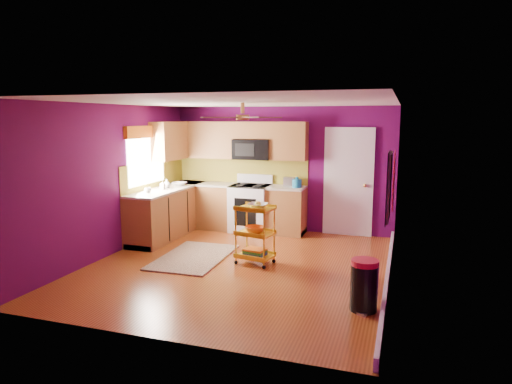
% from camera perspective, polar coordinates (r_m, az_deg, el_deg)
% --- Properties ---
extents(ground, '(5.00, 5.00, 0.00)m').
position_cam_1_polar(ground, '(7.18, -2.15, -9.21)').
color(ground, maroon).
rests_on(ground, ground).
extents(room_envelope, '(4.54, 5.04, 2.52)m').
position_cam_1_polar(room_envelope, '(6.83, -2.02, 3.87)').
color(room_envelope, '#510948').
rests_on(room_envelope, ground).
extents(lower_cabinets, '(2.81, 2.31, 0.94)m').
position_cam_1_polar(lower_cabinets, '(9.19, -6.11, -2.35)').
color(lower_cabinets, brown).
rests_on(lower_cabinets, ground).
extents(electric_range, '(0.76, 0.66, 1.13)m').
position_cam_1_polar(electric_range, '(9.22, -0.68, -1.95)').
color(electric_range, white).
rests_on(electric_range, ground).
extents(upper_cabinetry, '(2.80, 2.30, 1.26)m').
position_cam_1_polar(upper_cabinetry, '(9.30, -4.76, 6.29)').
color(upper_cabinetry, brown).
rests_on(upper_cabinetry, ground).
extents(left_window, '(0.08, 1.35, 1.08)m').
position_cam_1_polar(left_window, '(8.76, -13.57, 5.48)').
color(left_window, white).
rests_on(left_window, ground).
extents(panel_door, '(0.95, 0.11, 2.15)m').
position_cam_1_polar(panel_door, '(9.00, 11.47, 1.08)').
color(panel_door, white).
rests_on(panel_door, ground).
extents(right_wall_art, '(0.04, 2.74, 1.04)m').
position_cam_1_polar(right_wall_art, '(6.10, 16.62, 1.07)').
color(right_wall_art, black).
rests_on(right_wall_art, ground).
extents(ceiling_fan, '(1.01, 1.01, 0.26)m').
position_cam_1_polar(ceiling_fan, '(7.00, -1.68, 9.39)').
color(ceiling_fan, '#BF8C3F').
rests_on(ceiling_fan, ground).
extents(shag_rug, '(1.07, 1.69, 0.02)m').
position_cam_1_polar(shag_rug, '(7.64, -7.77, -8.05)').
color(shag_rug, '#331B11').
rests_on(shag_rug, ground).
extents(rolling_cart, '(0.62, 0.50, 1.01)m').
position_cam_1_polar(rolling_cart, '(7.14, -0.07, -4.98)').
color(rolling_cart, yellow).
rests_on(rolling_cart, ground).
extents(trash_can, '(0.43, 0.43, 0.62)m').
position_cam_1_polar(trash_can, '(5.66, 13.36, -11.27)').
color(trash_can, black).
rests_on(trash_can, ground).
extents(teal_kettle, '(0.18, 0.18, 0.21)m').
position_cam_1_polar(teal_kettle, '(8.88, 5.14, 1.12)').
color(teal_kettle, '#15719E').
rests_on(teal_kettle, lower_cabinets).
extents(toaster, '(0.22, 0.15, 0.18)m').
position_cam_1_polar(toaster, '(9.04, 4.21, 1.31)').
color(toaster, beige).
rests_on(toaster, lower_cabinets).
extents(soap_bottle_a, '(0.08, 0.08, 0.18)m').
position_cam_1_polar(soap_bottle_a, '(8.75, -11.60, 0.87)').
color(soap_bottle_a, '#EA3F72').
rests_on(soap_bottle_a, lower_cabinets).
extents(soap_bottle_b, '(0.14, 0.14, 0.18)m').
position_cam_1_polar(soap_bottle_b, '(8.94, -11.10, 1.07)').
color(soap_bottle_b, white).
rests_on(soap_bottle_b, lower_cabinets).
extents(counter_dish, '(0.28, 0.28, 0.07)m').
position_cam_1_polar(counter_dish, '(9.22, -9.57, 1.01)').
color(counter_dish, white).
rests_on(counter_dish, lower_cabinets).
extents(counter_cup, '(0.12, 0.12, 0.09)m').
position_cam_1_polar(counter_cup, '(8.41, -13.37, 0.20)').
color(counter_cup, white).
rests_on(counter_cup, lower_cabinets).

